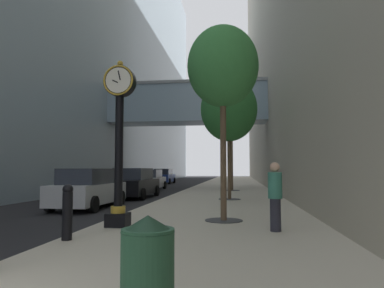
# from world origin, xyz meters

# --- Properties ---
(ground_plane) EXTENTS (110.00, 110.00, 0.00)m
(ground_plane) POSITION_xyz_m (0.00, 27.00, 0.00)
(ground_plane) COLOR black
(ground_plane) RESTS_ON ground
(sidewalk_right) EXTENTS (6.24, 80.00, 0.14)m
(sidewalk_right) POSITION_xyz_m (3.12, 30.00, 0.07)
(sidewalk_right) COLOR #BCB29E
(sidewalk_right) RESTS_ON ground
(building_block_left) EXTENTS (22.24, 80.00, 34.08)m
(building_block_left) POSITION_xyz_m (-11.13, 29.98, 16.98)
(building_block_left) COLOR #93A8B7
(building_block_left) RESTS_ON ground
(street_clock) EXTENTS (0.84, 0.55, 4.43)m
(street_clock) POSITION_xyz_m (0.74, 6.81, 2.57)
(street_clock) COLOR black
(street_clock) RESTS_ON sidewalk_right
(bollard_second) EXTENTS (0.23, 0.23, 1.18)m
(bollard_second) POSITION_xyz_m (0.26, 4.95, 0.76)
(bollard_second) COLOR black
(bollard_second) RESTS_ON sidewalk_right
(street_tree_near) EXTENTS (2.13, 2.13, 5.81)m
(street_tree_near) POSITION_xyz_m (3.45, 8.20, 4.68)
(street_tree_near) COLOR #333335
(street_tree_near) RESTS_ON sidewalk_right
(street_tree_mid_near) EXTENTS (2.85, 2.85, 6.17)m
(street_tree_mid_near) POSITION_xyz_m (3.45, 15.57, 4.66)
(street_tree_mid_near) COLOR #333335
(street_tree_mid_near) RESTS_ON sidewalk_right
(street_tree_mid_far) EXTENTS (1.84, 1.84, 6.13)m
(street_tree_mid_far) POSITION_xyz_m (3.45, 22.93, 5.14)
(street_tree_mid_far) COLOR #333335
(street_tree_mid_far) RESTS_ON sidewalk_right
(trash_bin) EXTENTS (0.53, 0.53, 1.05)m
(trash_bin) POSITION_xyz_m (3.00, 1.15, 0.68)
(trash_bin) COLOR #234C33
(trash_bin) RESTS_ON sidewalk_right
(pedestrian_walking) EXTENTS (0.47, 0.47, 1.67)m
(pedestrian_walking) POSITION_xyz_m (4.77, 6.60, 1.02)
(pedestrian_walking) COLOR #23232D
(pedestrian_walking) RESTS_ON sidewalk_right
(car_white_near) EXTENTS (2.08, 4.57, 1.60)m
(car_white_near) POSITION_xyz_m (-3.02, 25.19, 0.78)
(car_white_near) COLOR silver
(car_white_near) RESTS_ON ground
(car_silver_mid) EXTENTS (1.96, 4.62, 1.66)m
(car_silver_mid) POSITION_xyz_m (-2.38, 12.08, 0.81)
(car_silver_mid) COLOR #B7BABF
(car_silver_mid) RESTS_ON ground
(car_blue_far) EXTENTS (2.09, 4.48, 1.69)m
(car_blue_far) POSITION_xyz_m (-4.47, 37.35, 0.82)
(car_blue_far) COLOR navy
(car_blue_far) RESTS_ON ground
(car_black_trailing) EXTENTS (2.07, 4.64, 1.69)m
(car_black_trailing) POSITION_xyz_m (-2.00, 17.49, 0.82)
(car_black_trailing) COLOR black
(car_black_trailing) RESTS_ON ground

